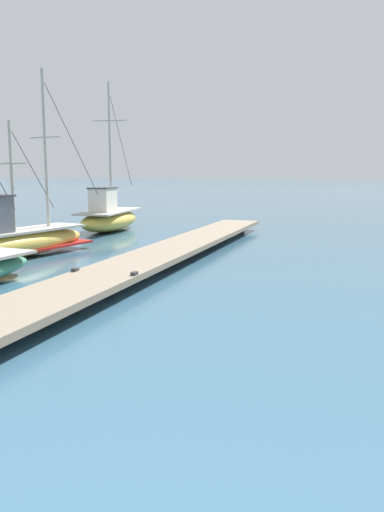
{
  "coord_description": "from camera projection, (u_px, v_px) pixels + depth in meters",
  "views": [
    {
      "loc": [
        1.0,
        -0.78,
        2.91
      ],
      "look_at": [
        -2.13,
        8.06,
        1.4
      ],
      "focal_mm": 37.29,
      "sensor_mm": 36.0,
      "label": 1
    }
  ],
  "objects": [
    {
      "name": "fishing_boat_2",
      "position": [
        109.0,
        217.0,
        25.92
      ],
      "size": [
        2.69,
        6.32,
        7.1
      ],
      "color": "gold",
      "rests_on": "ground"
    },
    {
      "name": "fishing_boat_1",
      "position": [
        3.0,
        240.0,
        17.42
      ],
      "size": [
        2.62,
        8.44,
        6.42
      ],
      "color": "gold",
      "rests_on": "ground"
    },
    {
      "name": "floating_dock",
      "position": [
        166.0,
        252.0,
        16.86
      ],
      "size": [
        2.26,
        21.42,
        0.53
      ],
      "color": "gray",
      "rests_on": "ground"
    }
  ]
}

